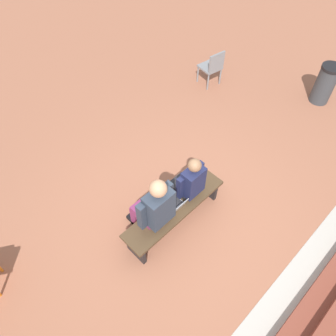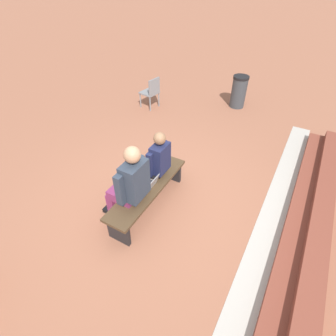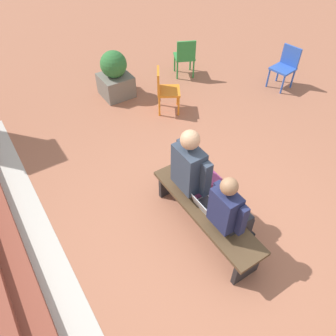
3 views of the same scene
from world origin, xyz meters
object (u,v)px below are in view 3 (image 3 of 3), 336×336
bench (205,213)px  plastic_chair_far_left (164,88)px  laptop (205,206)px  planter (115,76)px  plastic_chair_mid_courtyard (185,56)px  plastic_chair_near_bench_right (286,65)px  person_student (230,212)px  person_adult (195,172)px

bench → plastic_chair_far_left: size_ratio=2.14×
laptop → bench: bearing=-88.9°
plastic_chair_far_left → planter: bearing=28.1°
laptop → plastic_chair_far_left: bearing=-22.3°
plastic_chair_far_left → planter: planter is taller
plastic_chair_far_left → plastic_chair_mid_courtyard: (0.89, -1.09, 0.00)m
plastic_chair_far_left → plastic_chair_near_bench_right: 2.66m
person_student → person_adult: (0.69, -0.01, 0.07)m
planter → bench: bearing=171.6°
person_adult → planter: person_adult is taller
person_student → person_adult: 0.70m
bench → person_adult: (0.35, -0.07, 0.40)m
person_student → plastic_chair_far_left: bearing=-18.6°
laptop → plastic_chair_far_left: 2.86m
bench → laptop: size_ratio=5.62×
person_student → plastic_chair_mid_courtyard: 4.42m
laptop → planter: size_ratio=0.34×
plastic_chair_mid_courtyard → planter: 1.63m
plastic_chair_near_bench_right → laptop: bearing=119.3°
plastic_chair_mid_courtyard → plastic_chair_near_bench_right: (-1.48, -1.50, 0.00)m
bench → plastic_chair_mid_courtyard: size_ratio=2.14×
person_student → plastic_chair_near_bench_right: (2.40, -3.60, -0.21)m
plastic_chair_near_bench_right → planter: size_ratio=0.89×
plastic_chair_far_left → laptop: bearing=157.7°
person_adult → plastic_chair_mid_courtyard: size_ratio=1.72×
person_adult → planter: (3.30, -0.47, -0.32)m
person_student → plastic_chair_near_bench_right: bearing=-56.3°
bench → laptop: bearing=91.1°
person_adult → plastic_chair_mid_courtyard: person_adult is taller
laptop → plastic_chair_mid_courtyard: plastic_chair_mid_courtyard is taller
person_student → planter: 4.03m
bench → person_adult: 0.54m
laptop → plastic_chair_far_left: (2.65, -1.08, -0.02)m
plastic_chair_far_left → plastic_chair_near_bench_right: same height
bench → planter: bearing=-8.4°
bench → person_student: (-0.34, -0.06, 0.34)m
planter → person_student: bearing=173.2°
laptop → plastic_chair_near_bench_right: (2.06, -3.67, -0.02)m
person_student → planter: person_student is taller
bench → plastic_chair_mid_courtyard: (3.54, -2.16, 0.13)m
plastic_chair_mid_courtyard → plastic_chair_near_bench_right: same height
plastic_chair_mid_courtyard → person_student: bearing=151.6°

